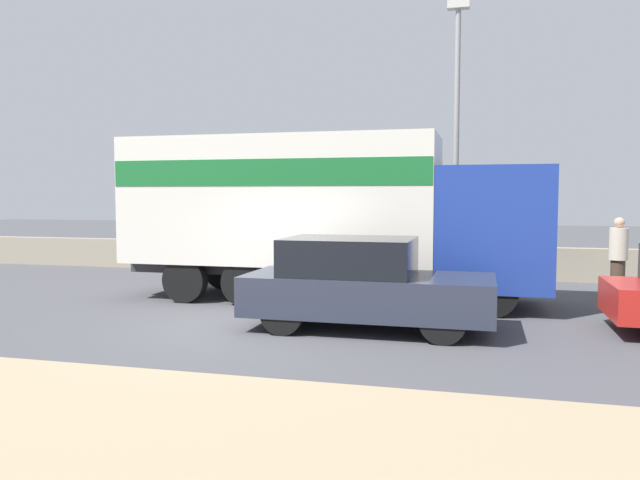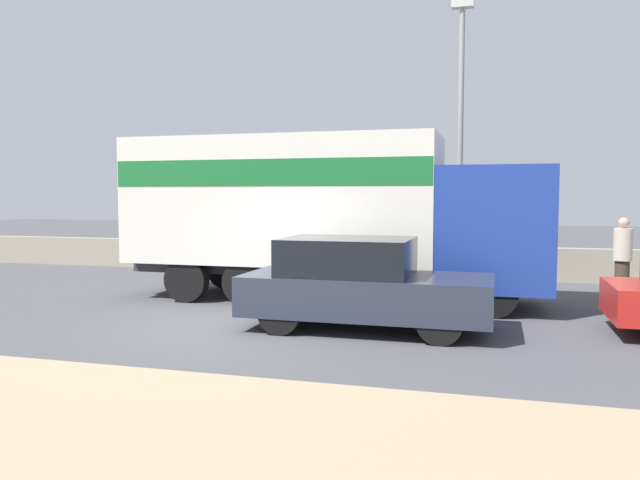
{
  "view_description": "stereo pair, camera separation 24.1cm",
  "coord_description": "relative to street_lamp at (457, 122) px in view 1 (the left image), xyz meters",
  "views": [
    {
      "loc": [
        3.47,
        -9.92,
        2.27
      ],
      "look_at": [
        0.43,
        1.72,
        1.41
      ],
      "focal_mm": 35.0,
      "sensor_mm": 36.0,
      "label": 1
    },
    {
      "loc": [
        3.71,
        -9.86,
        2.27
      ],
      "look_at": [
        0.43,
        1.72,
        1.41
      ],
      "focal_mm": 35.0,
      "sensor_mm": 36.0,
      "label": 2
    }
  ],
  "objects": [
    {
      "name": "ground_plane",
      "position": [
        -2.77,
        -6.94,
        -4.2
      ],
      "size": [
        80.0,
        80.0,
        0.0
      ],
      "primitive_type": "plane",
      "color": "#47474C"
    },
    {
      "name": "dirt_shoulder_foreground",
      "position": [
        -2.77,
        -11.96,
        -4.18
      ],
      "size": [
        60.0,
        4.34,
        0.04
      ],
      "color": "#9E896B",
      "rests_on": "ground_plane"
    },
    {
      "name": "stone_wall_backdrop",
      "position": [
        -2.77,
        0.6,
        -3.75
      ],
      "size": [
        60.0,
        0.35,
        0.89
      ],
      "color": "gray",
      "rests_on": "ground_plane"
    },
    {
      "name": "street_lamp",
      "position": [
        0.0,
        0.0,
        0.0
      ],
      "size": [
        0.56,
        0.28,
        7.29
      ],
      "color": "gray",
      "rests_on": "ground_plane"
    },
    {
      "name": "box_truck",
      "position": [
        -2.7,
        -3.88,
        -2.15
      ],
      "size": [
        8.91,
        2.43,
        3.51
      ],
      "color": "navy",
      "rests_on": "ground_plane"
    },
    {
      "name": "car_hatchback",
      "position": [
        -1.23,
        -6.57,
        -3.42
      ],
      "size": [
        4.14,
        1.78,
        1.55
      ],
      "color": "#282D3D",
      "rests_on": "ground_plane"
    },
    {
      "name": "pedestrian",
      "position": [
        3.61,
        -2.0,
        -3.27
      ],
      "size": [
        0.39,
        0.39,
        1.79
      ],
      "color": "#473828",
      "rests_on": "ground_plane"
    }
  ]
}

